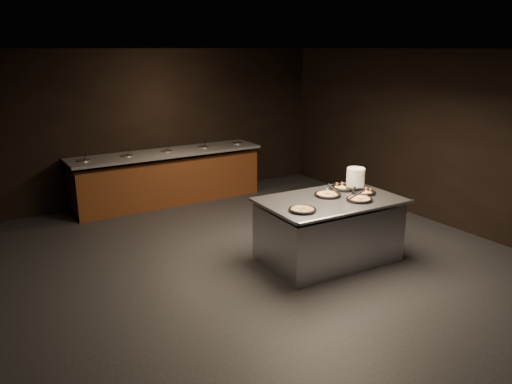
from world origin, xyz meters
TOP-DOWN VIEW (x-y plane):
  - room at (0.00, 0.00)m, footprint 7.02×8.02m
  - salad_bar at (0.00, 3.56)m, footprint 3.70×0.83m
  - serving_counter at (0.85, -0.23)m, footprint 1.95×1.29m
  - plate_stack at (1.57, 0.06)m, footprint 0.27×0.27m
  - pan_veggie_whole at (0.20, -0.46)m, footprint 0.36×0.36m
  - pan_cheese_whole at (0.91, -0.10)m, footprint 0.38×0.38m
  - pan_cheese_slices_a at (1.33, 0.06)m, footprint 0.38×0.38m
  - pan_cheese_slices_b at (1.14, -0.50)m, footprint 0.36×0.36m
  - pan_veggie_slices at (1.42, -0.28)m, footprint 0.34×0.34m
  - server_left at (0.94, -0.14)m, footprint 0.11×0.34m
  - server_right at (1.10, -0.55)m, footprint 0.33×0.19m

SIDE VIEW (x-z plane):
  - serving_counter at x=0.85m, z-range -0.02..0.89m
  - salad_bar at x=0.00m, z-range -0.15..1.03m
  - pan_cheese_slices_a at x=1.33m, z-range 0.91..0.95m
  - pan_veggie_slices at x=1.42m, z-range 0.91..0.95m
  - pan_veggie_whole at x=0.20m, z-range 0.91..0.95m
  - pan_cheese_slices_b at x=1.14m, z-range 0.91..0.95m
  - pan_cheese_whole at x=0.91m, z-range 0.91..0.95m
  - server_right at x=1.10m, z-range 0.91..1.07m
  - server_left at x=0.94m, z-range 0.91..1.07m
  - plate_stack at x=1.57m, z-range 0.91..1.19m
  - room at x=0.00m, z-range -0.01..2.91m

